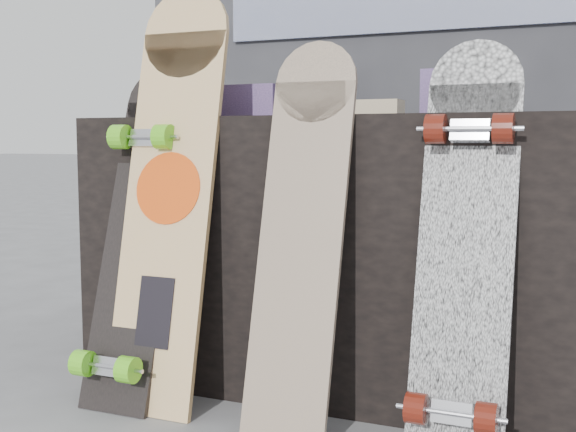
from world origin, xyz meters
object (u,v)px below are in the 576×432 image
at_px(skateboard_dark, 138,228).
at_px(longboard_cascadia, 465,240).
at_px(longboard_celtic, 302,223).
at_px(longboard_geisha, 170,183).
at_px(vendor_table, 362,252).

bearing_deg(skateboard_dark, longboard_cascadia, 0.11).
height_order(longboard_celtic, skateboard_dark, longboard_celtic).
relative_size(longboard_geisha, longboard_cascadia, 1.19).
distance_m(longboard_geisha, longboard_cascadia, 0.82).
distance_m(longboard_geisha, longboard_celtic, 0.42).
bearing_deg(longboard_celtic, longboard_cascadia, 3.43).
bearing_deg(longboard_celtic, vendor_table, 84.28).
relative_size(longboard_cascadia, skateboard_dark, 1.03).
bearing_deg(longboard_celtic, skateboard_dark, 177.49).
bearing_deg(longboard_geisha, vendor_table, 37.30).
height_order(vendor_table, longboard_celtic, longboard_celtic).
relative_size(vendor_table, skateboard_dark, 1.68).
bearing_deg(vendor_table, longboard_cascadia, -45.07).
xyz_separation_m(vendor_table, longboard_celtic, (-0.04, -0.38, 0.13)).
relative_size(longboard_celtic, longboard_cascadia, 1.01).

